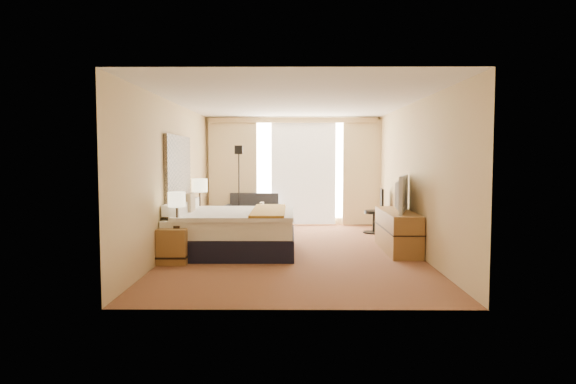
{
  "coord_description": "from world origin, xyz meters",
  "views": [
    {
      "loc": [
        -0.03,
        -8.96,
        1.66
      ],
      "look_at": [
        -0.1,
        0.4,
        1.01
      ],
      "focal_mm": 32.0,
      "sensor_mm": 36.0,
      "label": 1
    }
  ],
  "objects_px": {
    "bed": "(232,231)",
    "loveseat": "(253,216)",
    "lamp_right": "(200,186)",
    "media_dresser": "(398,231)",
    "desk_chair": "(376,213)",
    "floor_lamp": "(239,170)",
    "nightstand_right": "(202,224)",
    "lamp_left": "(177,200)",
    "nightstand_left": "(174,245)",
    "television": "(397,194)"
  },
  "relations": [
    {
      "from": "floor_lamp",
      "to": "lamp_left",
      "type": "distance_m",
      "value": 3.94
    },
    {
      "from": "floor_lamp",
      "to": "desk_chair",
      "type": "xyz_separation_m",
      "value": [
        3.05,
        -0.71,
        -0.92
      ]
    },
    {
      "from": "desk_chair",
      "to": "lamp_left",
      "type": "bearing_deg",
      "value": -133.96
    },
    {
      "from": "nightstand_left",
      "to": "lamp_left",
      "type": "height_order",
      "value": "lamp_left"
    },
    {
      "from": "lamp_left",
      "to": "television",
      "type": "xyz_separation_m",
      "value": [
        3.59,
        0.94,
        0.03
      ]
    },
    {
      "from": "television",
      "to": "nightstand_right",
      "type": "bearing_deg",
      "value": 83.96
    },
    {
      "from": "nightstand_right",
      "to": "bed",
      "type": "height_order",
      "value": "bed"
    },
    {
      "from": "floor_lamp",
      "to": "television",
      "type": "xyz_separation_m",
      "value": [
        3.03,
        -2.94,
        -0.33
      ]
    },
    {
      "from": "floor_lamp",
      "to": "lamp_right",
      "type": "distance_m",
      "value": 1.58
    },
    {
      "from": "media_dresser",
      "to": "lamp_left",
      "type": "height_order",
      "value": "lamp_left"
    },
    {
      "from": "bed",
      "to": "floor_lamp",
      "type": "distance_m",
      "value": 3.13
    },
    {
      "from": "media_dresser",
      "to": "nightstand_right",
      "type": "bearing_deg",
      "value": 158.6
    },
    {
      "from": "media_dresser",
      "to": "desk_chair",
      "type": "bearing_deg",
      "value": 90.78
    },
    {
      "from": "bed",
      "to": "loveseat",
      "type": "bearing_deg",
      "value": 87.9
    },
    {
      "from": "bed",
      "to": "lamp_right",
      "type": "bearing_deg",
      "value": 118.17
    },
    {
      "from": "loveseat",
      "to": "lamp_right",
      "type": "height_order",
      "value": "lamp_right"
    },
    {
      "from": "nightstand_left",
      "to": "loveseat",
      "type": "height_order",
      "value": "loveseat"
    },
    {
      "from": "nightstand_right",
      "to": "desk_chair",
      "type": "xyz_separation_m",
      "value": [
        3.67,
        0.65,
        0.15
      ]
    },
    {
      "from": "nightstand_right",
      "to": "desk_chair",
      "type": "distance_m",
      "value": 3.73
    },
    {
      "from": "desk_chair",
      "to": "lamp_left",
      "type": "relative_size",
      "value": 1.71
    },
    {
      "from": "nightstand_right",
      "to": "desk_chair",
      "type": "relative_size",
      "value": 0.57
    },
    {
      "from": "lamp_left",
      "to": "nightstand_left",
      "type": "bearing_deg",
      "value": 155.16
    },
    {
      "from": "nightstand_left",
      "to": "floor_lamp",
      "type": "distance_m",
      "value": 4.05
    },
    {
      "from": "lamp_left",
      "to": "nightstand_right",
      "type": "bearing_deg",
      "value": 91.3
    },
    {
      "from": "loveseat",
      "to": "lamp_left",
      "type": "bearing_deg",
      "value": -97.23
    },
    {
      "from": "loveseat",
      "to": "floor_lamp",
      "type": "relative_size",
      "value": 0.68
    },
    {
      "from": "nightstand_right",
      "to": "bed",
      "type": "relative_size",
      "value": 0.26
    },
    {
      "from": "nightstand_right",
      "to": "media_dresser",
      "type": "height_order",
      "value": "media_dresser"
    },
    {
      "from": "nightstand_left",
      "to": "media_dresser",
      "type": "distance_m",
      "value": 3.85
    },
    {
      "from": "nightstand_right",
      "to": "loveseat",
      "type": "xyz_separation_m",
      "value": [
        0.93,
        1.59,
        -0.02
      ]
    },
    {
      "from": "nightstand_left",
      "to": "loveseat",
      "type": "xyz_separation_m",
      "value": [
        0.93,
        4.09,
        -0.02
      ]
    },
    {
      "from": "lamp_right",
      "to": "media_dresser",
      "type": "bearing_deg",
      "value": -20.5
    },
    {
      "from": "nightstand_right",
      "to": "bed",
      "type": "bearing_deg",
      "value": -63.47
    },
    {
      "from": "nightstand_left",
      "to": "nightstand_right",
      "type": "relative_size",
      "value": 1.0
    },
    {
      "from": "television",
      "to": "bed",
      "type": "bearing_deg",
      "value": 108.12
    },
    {
      "from": "bed",
      "to": "nightstand_right",
      "type": "bearing_deg",
      "value": 116.53
    },
    {
      "from": "nightstand_right",
      "to": "desk_chair",
      "type": "height_order",
      "value": "desk_chair"
    },
    {
      "from": "media_dresser",
      "to": "desk_chair",
      "type": "height_order",
      "value": "desk_chair"
    },
    {
      "from": "bed",
      "to": "lamp_left",
      "type": "xyz_separation_m",
      "value": [
        -0.75,
        -0.91,
        0.61
      ]
    },
    {
      "from": "floor_lamp",
      "to": "lamp_left",
      "type": "xyz_separation_m",
      "value": [
        -0.57,
        -3.88,
        -0.36
      ]
    },
    {
      "from": "nightstand_left",
      "to": "television",
      "type": "distance_m",
      "value": 3.83
    },
    {
      "from": "loveseat",
      "to": "nightstand_right",
      "type": "bearing_deg",
      "value": -115.58
    },
    {
      "from": "lamp_left",
      "to": "media_dresser",
      "type": "bearing_deg",
      "value": 16.46
    },
    {
      "from": "loveseat",
      "to": "desk_chair",
      "type": "xyz_separation_m",
      "value": [
        2.74,
        -0.94,
        0.17
      ]
    },
    {
      "from": "media_dresser",
      "to": "lamp_left",
      "type": "xyz_separation_m",
      "value": [
        -3.64,
        -1.08,
        0.63
      ]
    },
    {
      "from": "desk_chair",
      "to": "lamp_right",
      "type": "height_order",
      "value": "lamp_right"
    },
    {
      "from": "bed",
      "to": "floor_lamp",
      "type": "xyz_separation_m",
      "value": [
        -0.19,
        2.97,
        0.97
      ]
    },
    {
      "from": "bed",
      "to": "lamp_left",
      "type": "relative_size",
      "value": 3.76
    },
    {
      "from": "lamp_left",
      "to": "lamp_right",
      "type": "xyz_separation_m",
      "value": [
        -0.09,
        2.47,
        0.07
      ]
    },
    {
      "from": "lamp_right",
      "to": "loveseat",
      "type": "bearing_deg",
      "value": 59.81
    }
  ]
}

